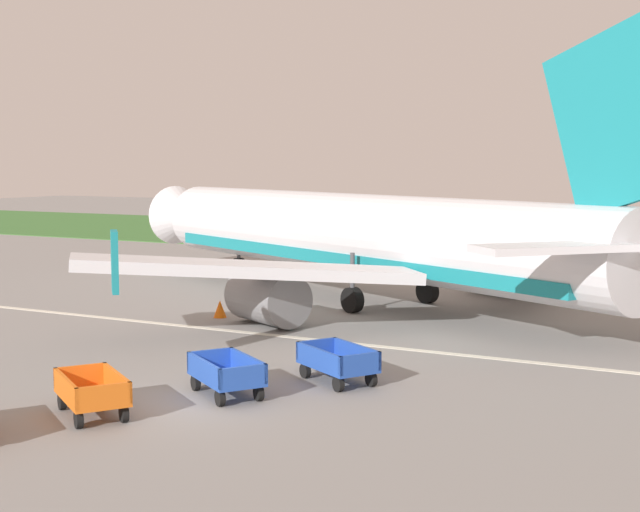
# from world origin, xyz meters

# --- Properties ---
(ground_plane) EXTENTS (220.00, 220.00, 0.00)m
(ground_plane) POSITION_xyz_m (0.00, 0.00, 0.00)
(ground_plane) COLOR gray
(grass_strip) EXTENTS (220.00, 28.00, 0.06)m
(grass_strip) POSITION_xyz_m (0.00, 52.11, 0.03)
(grass_strip) COLOR #3D7033
(grass_strip) RESTS_ON ground
(apron_stripe) EXTENTS (120.00, 0.36, 0.01)m
(apron_stripe) POSITION_xyz_m (0.00, 9.27, 0.01)
(apron_stripe) COLOR silver
(apron_stripe) RESTS_ON ground
(airplane) EXTENTS (35.30, 29.07, 11.34)m
(airplane) POSITION_xyz_m (-2.79, 17.84, 3.05)
(airplane) COLOR silver
(airplane) RESTS_ON ground
(baggage_cart_second_in_row) EXTENTS (3.35, 2.61, 1.07)m
(baggage_cart_second_in_row) POSITION_xyz_m (-1.53, -2.03, 0.60)
(baggage_cart_second_in_row) COLOR orange
(baggage_cart_second_in_row) RESTS_ON ground
(baggage_cart_third_in_row) EXTENTS (3.35, 2.61, 1.07)m
(baggage_cart_third_in_row) POSITION_xyz_m (0.40, 1.23, 0.60)
(baggage_cart_third_in_row) COLOR #234CB2
(baggage_cart_third_in_row) RESTS_ON ground
(baggage_cart_fourth_in_row) EXTENTS (3.42, 2.50, 1.07)m
(baggage_cart_fourth_in_row) POSITION_xyz_m (2.46, 4.01, 0.60)
(baggage_cart_fourth_in_row) COLOR #234CB2
(baggage_cart_fourth_in_row) RESTS_ON ground
(traffic_cone_near_plane) EXTENTS (0.55, 0.55, 0.73)m
(traffic_cone_near_plane) POSITION_xyz_m (-6.81, 11.57, 0.36)
(traffic_cone_near_plane) COLOR orange
(traffic_cone_near_plane) RESTS_ON ground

